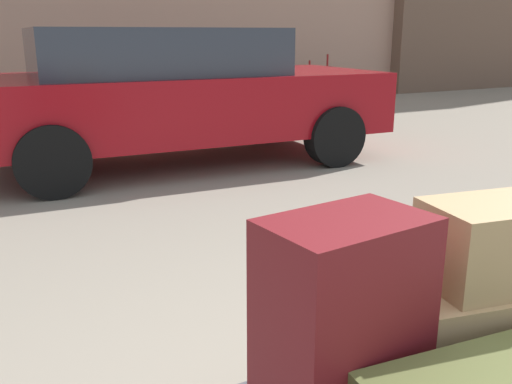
{
  "coord_description": "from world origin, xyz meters",
  "views": [
    {
      "loc": [
        -1.11,
        -0.91,
        1.37
      ],
      "look_at": [
        0.0,
        1.2,
        0.69
      ],
      "focal_mm": 39.3,
      "sensor_mm": 36.0,
      "label": 1
    }
  ],
  "objects_px": {
    "duffel_bag_tan_topmost_pile": "(495,243)",
    "bollard_kerb_near": "(200,104)",
    "duffel_bag_tan_front_left": "(484,332)",
    "bollard_kerb_mid": "(268,99)",
    "suitcase_maroon_stacked_top": "(343,331)",
    "parked_car": "(174,93)",
    "bollard_kerb_far": "(361,94)",
    "bicycle_leaning": "(315,85)"
  },
  "relations": [
    {
      "from": "bollard_kerb_far",
      "to": "duffel_bag_tan_front_left",
      "type": "bearing_deg",
      "value": -125.62
    },
    {
      "from": "suitcase_maroon_stacked_top",
      "to": "parked_car",
      "type": "relative_size",
      "value": 0.14
    },
    {
      "from": "bollard_kerb_near",
      "to": "duffel_bag_tan_topmost_pile",
      "type": "bearing_deg",
      "value": -105.7
    },
    {
      "from": "suitcase_maroon_stacked_top",
      "to": "duffel_bag_tan_front_left",
      "type": "bearing_deg",
      "value": -7.52
    },
    {
      "from": "parked_car",
      "to": "bollard_kerb_near",
      "type": "bearing_deg",
      "value": 62.58
    },
    {
      "from": "duffel_bag_tan_front_left",
      "to": "parked_car",
      "type": "relative_size",
      "value": 0.14
    },
    {
      "from": "duffel_bag_tan_topmost_pile",
      "to": "bollard_kerb_near",
      "type": "distance_m",
      "value": 7.55
    },
    {
      "from": "bollard_kerb_mid",
      "to": "duffel_bag_tan_front_left",
      "type": "bearing_deg",
      "value": -114.18
    },
    {
      "from": "parked_car",
      "to": "bollard_kerb_near",
      "type": "relative_size",
      "value": 7.21
    },
    {
      "from": "suitcase_maroon_stacked_top",
      "to": "parked_car",
      "type": "distance_m",
      "value": 4.86
    },
    {
      "from": "duffel_bag_tan_front_left",
      "to": "bicycle_leaning",
      "type": "distance_m",
      "value": 9.94
    },
    {
      "from": "bollard_kerb_mid",
      "to": "bollard_kerb_far",
      "type": "xyz_separation_m",
      "value": [
        1.94,
        0.0,
        0.0
      ]
    },
    {
      "from": "parked_car",
      "to": "bollard_kerb_mid",
      "type": "xyz_separation_m",
      "value": [
        2.54,
        2.55,
        -0.46
      ]
    },
    {
      "from": "parked_car",
      "to": "duffel_bag_tan_topmost_pile",
      "type": "bearing_deg",
      "value": -98.67
    },
    {
      "from": "bollard_kerb_near",
      "to": "bollard_kerb_far",
      "type": "xyz_separation_m",
      "value": [
        3.16,
        0.0,
        0.0
      ]
    },
    {
      "from": "duffel_bag_tan_topmost_pile",
      "to": "bollard_kerb_mid",
      "type": "xyz_separation_m",
      "value": [
        3.26,
        7.25,
        -0.48
      ]
    },
    {
      "from": "duffel_bag_tan_front_left",
      "to": "bollard_kerb_mid",
      "type": "height_order",
      "value": "duffel_bag_tan_front_left"
    },
    {
      "from": "duffel_bag_tan_front_left",
      "to": "duffel_bag_tan_topmost_pile",
      "type": "height_order",
      "value": "duffel_bag_tan_topmost_pile"
    },
    {
      "from": "duffel_bag_tan_topmost_pile",
      "to": "bollard_kerb_near",
      "type": "xyz_separation_m",
      "value": [
        2.04,
        7.25,
        -0.48
      ]
    },
    {
      "from": "suitcase_maroon_stacked_top",
      "to": "bollard_kerb_mid",
      "type": "distance_m",
      "value": 8.17
    },
    {
      "from": "duffel_bag_tan_topmost_pile",
      "to": "bollard_kerb_far",
      "type": "bearing_deg",
      "value": 63.88
    },
    {
      "from": "parked_car",
      "to": "bollard_kerb_mid",
      "type": "height_order",
      "value": "parked_car"
    },
    {
      "from": "duffel_bag_tan_topmost_pile",
      "to": "bollard_kerb_far",
      "type": "xyz_separation_m",
      "value": [
        5.2,
        7.25,
        -0.48
      ]
    },
    {
      "from": "duffel_bag_tan_topmost_pile",
      "to": "bicycle_leaning",
      "type": "height_order",
      "value": "bicycle_leaning"
    },
    {
      "from": "suitcase_maroon_stacked_top",
      "to": "bicycle_leaning",
      "type": "height_order",
      "value": "bicycle_leaning"
    },
    {
      "from": "duffel_bag_tan_front_left",
      "to": "parked_car",
      "type": "height_order",
      "value": "parked_car"
    },
    {
      "from": "duffel_bag_tan_front_left",
      "to": "bollard_kerb_mid",
      "type": "relative_size",
      "value": 1.03
    },
    {
      "from": "bollard_kerb_near",
      "to": "bollard_kerb_far",
      "type": "height_order",
      "value": "same"
    },
    {
      "from": "parked_car",
      "to": "bollard_kerb_far",
      "type": "bearing_deg",
      "value": 29.63
    },
    {
      "from": "bicycle_leaning",
      "to": "bollard_kerb_mid",
      "type": "distance_m",
      "value": 2.22
    },
    {
      "from": "duffel_bag_tan_front_left",
      "to": "bollard_kerb_mid",
      "type": "xyz_separation_m",
      "value": [
        3.26,
        7.25,
        -0.2
      ]
    },
    {
      "from": "duffel_bag_tan_front_left",
      "to": "duffel_bag_tan_topmost_pile",
      "type": "relative_size",
      "value": 1.59
    },
    {
      "from": "suitcase_maroon_stacked_top",
      "to": "bollard_kerb_far",
      "type": "distance_m",
      "value": 9.23
    },
    {
      "from": "bollard_kerb_near",
      "to": "bollard_kerb_mid",
      "type": "distance_m",
      "value": 1.22
    },
    {
      "from": "suitcase_maroon_stacked_top",
      "to": "bollard_kerb_far",
      "type": "relative_size",
      "value": 0.99
    },
    {
      "from": "duffel_bag_tan_front_left",
      "to": "bollard_kerb_near",
      "type": "relative_size",
      "value": 1.03
    },
    {
      "from": "duffel_bag_tan_topmost_pile",
      "to": "bollard_kerb_far",
      "type": "height_order",
      "value": "duffel_bag_tan_topmost_pile"
    },
    {
      "from": "bollard_kerb_near",
      "to": "bollard_kerb_mid",
      "type": "relative_size",
      "value": 1.0
    },
    {
      "from": "bicycle_leaning",
      "to": "bollard_kerb_far",
      "type": "height_order",
      "value": "bicycle_leaning"
    },
    {
      "from": "parked_car",
      "to": "duffel_bag_tan_front_left",
      "type": "bearing_deg",
      "value": -98.67
    },
    {
      "from": "bollard_kerb_far",
      "to": "bicycle_leaning",
      "type": "bearing_deg",
      "value": 96.2
    },
    {
      "from": "duffel_bag_tan_topmost_pile",
      "to": "bollard_kerb_near",
      "type": "bearing_deg",
      "value": 83.8
    }
  ]
}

